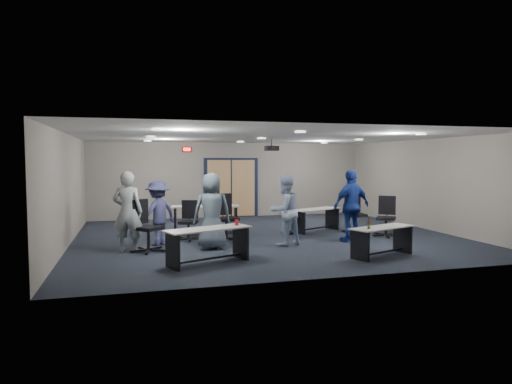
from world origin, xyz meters
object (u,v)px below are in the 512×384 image
object	(u,v)px
table_back_right	(316,216)
person_plaid	(212,211)
chair_loose_right	(386,216)
chair_back_d	(356,213)
chair_back_b	(226,217)
person_back	(158,213)
table_front_left	(209,239)
chair_back_a	(188,221)
chair_back_c	(293,216)
table_front_right	(382,236)
person_navy	(351,206)
chair_loose_left	(148,226)
table_back_left	(206,214)
person_gray	(128,212)
person_lightblue	(285,211)

from	to	relation	value
table_back_right	person_plaid	distance (m)	3.86
table_back_right	chair_loose_right	distance (m)	2.01
table_back_right	chair_back_d	bearing A→B (deg)	-59.29
chair_back_d	chair_loose_right	distance (m)	0.89
chair_back_b	person_plaid	bearing A→B (deg)	-127.71
table_back_right	person_plaid	size ratio (longest dim) A/B	0.96
person_back	table_front_left	bearing A→B (deg)	75.69
chair_back_a	chair_back_c	size ratio (longest dim) A/B	1.04
table_front_right	chair_loose_right	world-z (taller)	chair_loose_right
chair_back_c	person_navy	size ratio (longest dim) A/B	0.53
table_back_right	table_front_left	bearing A→B (deg)	-163.37
chair_loose_left	chair_back_c	bearing A→B (deg)	-23.54
person_plaid	person_navy	bearing A→B (deg)	-176.73
person_navy	chair_back_a	bearing A→B (deg)	-30.98
table_front_right	person_plaid	bearing A→B (deg)	132.08
chair_loose_left	person_plaid	world-z (taller)	person_plaid
table_back_left	chair_back_a	world-z (taller)	chair_back_a
person_plaid	chair_back_b	bearing A→B (deg)	-114.09
table_back_left	chair_loose_right	world-z (taller)	chair_loose_right
person_gray	person_lightblue	world-z (taller)	person_gray
chair_back_d	chair_loose_left	size ratio (longest dim) A/B	0.96
chair_back_b	chair_back_d	size ratio (longest dim) A/B	1.05
chair_back_b	chair_back_c	distance (m)	2.11
chair_back_a	chair_back_c	distance (m)	3.01
chair_loose_right	person_back	distance (m)	6.05
chair_back_d	chair_back_c	bearing A→B (deg)	168.40
table_front_right	person_gray	distance (m)	5.62
table_front_left	person_navy	distance (m)	4.19
chair_back_a	person_lightblue	size ratio (longest dim) A/B	0.60
table_back_right	person_plaid	bearing A→B (deg)	-176.64
table_back_left	chair_back_a	size ratio (longest dim) A/B	1.94
table_back_right	chair_back_c	xyz separation A→B (m)	(-0.77, -0.20, 0.04)
chair_back_c	person_lightblue	bearing A→B (deg)	-135.20
table_back_left	chair_back_b	world-z (taller)	chair_back_b
chair_back_c	person_navy	bearing A→B (deg)	-77.76
chair_back_a	chair_back_b	world-z (taller)	chair_back_b
chair_back_a	chair_loose_right	distance (m)	5.31
chair_back_b	chair_loose_left	xyz separation A→B (m)	(-2.02, -1.07, -0.01)
table_back_right	person_navy	bearing A→B (deg)	-108.81
table_back_right	person_plaid	world-z (taller)	person_plaid
chair_back_d	person_navy	distance (m)	1.44
chair_back_a	chair_back_b	distance (m)	0.99
table_front_right	person_gray	size ratio (longest dim) A/B	0.91
person_lightblue	person_navy	size ratio (longest dim) A/B	0.93
person_back	chair_loose_left	bearing A→B (deg)	37.26
table_front_left	chair_loose_left	bearing A→B (deg)	105.82
person_gray	chair_back_d	bearing A→B (deg)	-153.88
chair_back_b	person_lightblue	world-z (taller)	person_lightblue
chair_loose_right	person_plaid	bearing A→B (deg)	-137.81
chair_back_c	person_gray	size ratio (longest dim) A/B	0.53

